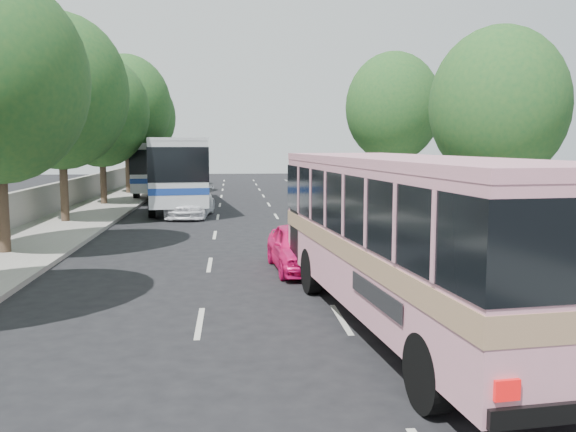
{
  "coord_description": "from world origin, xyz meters",
  "views": [
    {
      "loc": [
        -1.24,
        -14.1,
        3.61
      ],
      "look_at": [
        0.34,
        2.73,
        1.6
      ],
      "focal_mm": 38.0,
      "sensor_mm": 36.0,
      "label": 1
    }
  ],
  "objects": [
    {
      "name": "tree_right_near",
      "position": [
        8.78,
        7.94,
        5.2
      ],
      "size": [
        5.1,
        5.1,
        7.95
      ],
      "color": "#38281E",
      "rests_on": "ground"
    },
    {
      "name": "pink_bus",
      "position": [
        2.17,
        -2.76,
        2.09
      ],
      "size": [
        3.75,
        10.75,
        3.36
      ],
      "rotation": [
        0.0,
        0.0,
        0.1
      ],
      "color": "pink",
      "rests_on": "ground"
    },
    {
      "name": "tour_coach_front",
      "position": [
        -4.5,
        20.65,
        2.34
      ],
      "size": [
        4.53,
        13.27,
        3.89
      ],
      "rotation": [
        0.0,
        0.0,
        0.14
      ],
      "color": "silver",
      "rests_on": "ground"
    },
    {
      "name": "pink_taxi",
      "position": [
        0.7,
        3.0,
        0.66
      ],
      "size": [
        1.83,
        3.99,
        1.33
      ],
      "primitive_type": "imported",
      "rotation": [
        0.0,
        0.0,
        0.07
      ],
      "color": "#FE1675",
      "rests_on": "ground"
    },
    {
      "name": "low_wall",
      "position": [
        -10.3,
        20.0,
        0.9
      ],
      "size": [
        0.3,
        90.0,
        1.5
      ],
      "primitive_type": "cube",
      "color": "#9E998E",
      "rests_on": "sidewalk_left"
    },
    {
      "name": "taxi_roof_sign",
      "position": [
        0.7,
        3.0,
        1.42
      ],
      "size": [
        0.56,
        0.22,
        0.18
      ],
      "primitive_type": "cube",
      "rotation": [
        0.0,
        0.0,
        0.07
      ],
      "color": "silver",
      "rests_on": "pink_taxi"
    },
    {
      "name": "tree_left_e",
      "position": [
        -8.42,
        29.94,
        6.43
      ],
      "size": [
        6.3,
        6.3,
        9.82
      ],
      "color": "#38281E",
      "rests_on": "ground"
    },
    {
      "name": "ground",
      "position": [
        0.0,
        0.0,
        0.0
      ],
      "size": [
        120.0,
        120.0,
        0.0
      ],
      "primitive_type": "plane",
      "color": "black",
      "rests_on": "ground"
    },
    {
      "name": "tree_right_far",
      "position": [
        9.08,
        23.94,
        6.12
      ],
      "size": [
        6.0,
        6.0,
        9.35
      ],
      "color": "#38281E",
      "rests_on": "ground"
    },
    {
      "name": "sidewalk_left",
      "position": [
        -8.5,
        20.0,
        0.07
      ],
      "size": [
        4.0,
        90.0,
        0.15
      ],
      "primitive_type": "cube",
      "color": "#9E998E",
      "rests_on": "ground"
    },
    {
      "name": "tree_left_d",
      "position": [
        -8.52,
        21.94,
        5.63
      ],
      "size": [
        5.52,
        5.52,
        8.6
      ],
      "color": "#38281E",
      "rests_on": "ground"
    },
    {
      "name": "tree_left_c",
      "position": [
        -8.62,
        13.94,
        6.12
      ],
      "size": [
        6.0,
        6.0,
        9.35
      ],
      "color": "#38281E",
      "rests_on": "ground"
    },
    {
      "name": "white_pickup",
      "position": [
        -3.24,
        16.37,
        0.7
      ],
      "size": [
        2.45,
        5.01,
        1.4
      ],
      "primitive_type": "imported",
      "rotation": [
        0.0,
        0.0,
        -0.1
      ],
      "color": "white",
      "rests_on": "ground"
    },
    {
      "name": "sidewalk_right",
      "position": [
        8.5,
        20.0,
        0.06
      ],
      "size": [
        4.0,
        90.0,
        0.12
      ],
      "primitive_type": "cube",
      "color": "#9E998E",
      "rests_on": "ground"
    },
    {
      "name": "tour_coach_rear",
      "position": [
        -6.3,
        30.0,
        2.2
      ],
      "size": [
        3.04,
        12.29,
        3.65
      ],
      "rotation": [
        0.0,
        0.0,
        0.03
      ],
      "color": "silver",
      "rests_on": "ground"
    },
    {
      "name": "tree_left_f",
      "position": [
        -8.62,
        37.94,
        6.0
      ],
      "size": [
        5.88,
        5.88,
        9.16
      ],
      "color": "#38281E",
      "rests_on": "ground"
    }
  ]
}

